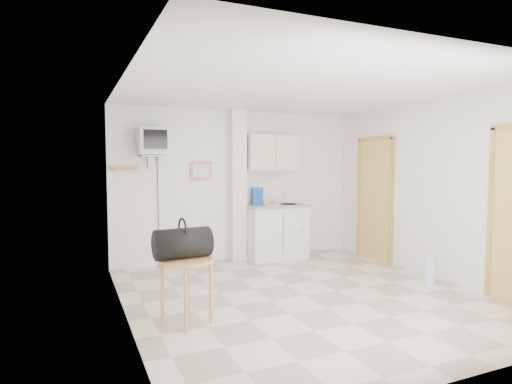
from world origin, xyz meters
name	(u,v)px	position (x,y,z in m)	size (l,w,h in m)	color
ground	(304,295)	(0.00, 0.00, 0.00)	(4.50, 4.50, 0.00)	beige
room_envelope	(319,170)	(0.24, 0.09, 1.54)	(4.24, 4.54, 2.55)	white
kitchenette	(275,211)	(0.57, 2.00, 0.80)	(1.03, 0.58, 2.10)	white
crt_television	(153,142)	(-1.45, 2.02, 1.94)	(0.44, 0.45, 2.15)	slate
round_table	(187,268)	(-1.56, -0.32, 0.57)	(0.56, 0.56, 0.67)	#B8834B
duffel_bag	(183,243)	(-1.59, -0.30, 0.83)	(0.58, 0.36, 0.41)	black
water_bottle	(430,271)	(1.78, -0.26, 0.18)	(0.13, 0.13, 0.39)	silver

